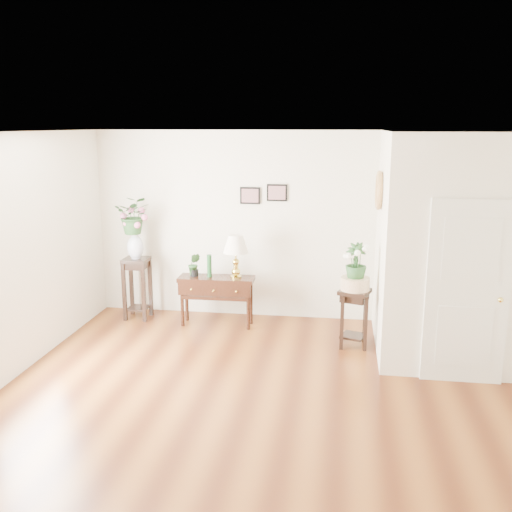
% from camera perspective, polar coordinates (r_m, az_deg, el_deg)
% --- Properties ---
extents(floor, '(6.00, 5.50, 0.02)m').
position_cam_1_polar(floor, '(6.30, 1.40, -14.15)').
color(floor, brown).
rests_on(floor, ground).
extents(ceiling, '(6.00, 5.50, 0.02)m').
position_cam_1_polar(ceiling, '(5.60, 1.56, 12.25)').
color(ceiling, white).
rests_on(ceiling, ground).
extents(wall_back, '(6.00, 0.02, 2.80)m').
position_cam_1_polar(wall_back, '(8.47, 3.78, 2.96)').
color(wall_back, beige).
rests_on(wall_back, ground).
extents(wall_front, '(6.00, 0.02, 2.80)m').
position_cam_1_polar(wall_front, '(3.25, -4.74, -14.04)').
color(wall_front, beige).
rests_on(wall_front, ground).
extents(partition, '(1.80, 1.95, 2.80)m').
position_cam_1_polar(partition, '(7.61, 19.09, 1.13)').
color(partition, beige).
rests_on(partition, floor).
extents(door, '(0.90, 0.05, 2.10)m').
position_cam_1_polar(door, '(6.74, 20.35, -3.52)').
color(door, silver).
rests_on(door, floor).
extents(art_print_left, '(0.30, 0.02, 0.25)m').
position_cam_1_polar(art_print_left, '(8.46, -0.60, 6.06)').
color(art_print_left, black).
rests_on(art_print_left, wall_back).
extents(art_print_right, '(0.30, 0.02, 0.25)m').
position_cam_1_polar(art_print_right, '(8.40, 2.11, 6.34)').
color(art_print_right, black).
rests_on(art_print_right, wall_back).
extents(wall_ornament, '(0.07, 0.51, 0.51)m').
position_cam_1_polar(wall_ornament, '(7.52, 12.19, 6.43)').
color(wall_ornament, tan).
rests_on(wall_ornament, partition).
extents(console_table, '(1.10, 0.39, 0.73)m').
position_cam_1_polar(console_table, '(8.35, -3.95, -4.51)').
color(console_table, black).
rests_on(console_table, floor).
extents(table_lamp, '(0.39, 0.39, 0.63)m').
position_cam_1_polar(table_lamp, '(8.11, -2.03, 0.20)').
color(table_lamp, gold).
rests_on(table_lamp, console_table).
extents(green_vase, '(0.07, 0.07, 0.33)m').
position_cam_1_polar(green_vase, '(8.23, -4.69, -0.93)').
color(green_vase, '#184720').
rests_on(green_vase, console_table).
extents(potted_plant, '(0.19, 0.15, 0.32)m').
position_cam_1_polar(potted_plant, '(8.28, -6.21, -0.93)').
color(potted_plant, '#244D23').
rests_on(potted_plant, console_table).
extents(plant_stand_a, '(0.36, 0.36, 0.93)m').
position_cam_1_polar(plant_stand_a, '(8.79, -11.78, -3.18)').
color(plant_stand_a, black).
rests_on(plant_stand_a, floor).
extents(porcelain_vase, '(0.30, 0.30, 0.42)m').
position_cam_1_polar(porcelain_vase, '(8.63, -11.99, 1.23)').
color(porcelain_vase, silver).
rests_on(porcelain_vase, plant_stand_a).
extents(lily_arrangement, '(0.56, 0.51, 0.56)m').
position_cam_1_polar(lily_arrangement, '(8.55, -12.13, 4.23)').
color(lily_arrangement, '#244D23').
rests_on(lily_arrangement, porcelain_vase).
extents(plant_stand_b, '(0.46, 0.46, 0.77)m').
position_cam_1_polar(plant_stand_b, '(7.66, 9.74, -6.13)').
color(plant_stand_b, black).
rests_on(plant_stand_b, floor).
extents(ceramic_bowl, '(0.43, 0.43, 0.17)m').
position_cam_1_polar(ceramic_bowl, '(7.53, 9.88, -2.77)').
color(ceramic_bowl, beige).
rests_on(ceramic_bowl, plant_stand_b).
extents(narcissus, '(0.33, 0.33, 0.50)m').
position_cam_1_polar(narcissus, '(7.45, 9.97, -0.63)').
color(narcissus, '#244D23').
rests_on(narcissus, ceramic_bowl).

